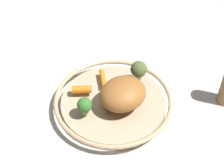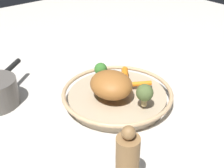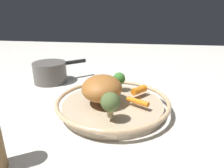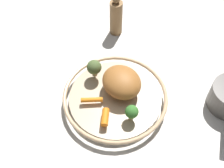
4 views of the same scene
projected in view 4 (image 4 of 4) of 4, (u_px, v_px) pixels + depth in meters
ground_plane at (115, 102)px, 0.92m from camera, size 2.33×2.33×0.00m
serving_bowl at (115, 98)px, 0.91m from camera, size 0.33×0.33×0.04m
roast_chicken_piece at (122, 82)px, 0.88m from camera, size 0.11×0.13×0.07m
baby_carrot_left at (92, 100)px, 0.87m from camera, size 0.06×0.05×0.02m
baby_carrot_back at (105, 117)px, 0.83m from camera, size 0.05×0.05×0.02m
broccoli_floret_small at (94, 67)px, 0.91m from camera, size 0.05×0.05×0.06m
broccoli_floret_edge at (132, 112)px, 0.82m from camera, size 0.04×0.04×0.05m
pepper_mill at (116, 17)px, 1.05m from camera, size 0.05×0.05×0.16m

